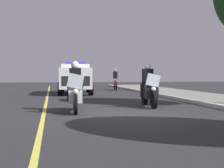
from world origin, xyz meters
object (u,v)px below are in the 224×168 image
police_motorcycle_lead_left (75,91)px  police_suv (75,77)px  cyclist_background (115,80)px  police_motorcycle_lead_right (149,89)px

police_motorcycle_lead_left → police_suv: (-9.74, 0.71, 0.37)m
police_motorcycle_lead_left → police_suv: size_ratio=0.43×
police_suv → police_motorcycle_lead_left: bearing=-4.2°
police_motorcycle_lead_left → cyclist_background: bearing=163.3°
police_motorcycle_lead_right → cyclist_background: 12.71m
police_motorcycle_lead_right → cyclist_background: (-12.66, 1.21, 0.14)m
police_motorcycle_lead_left → police_motorcycle_lead_right: size_ratio=1.00×
police_suv → cyclist_background: police_suv is taller
police_motorcycle_lead_left → cyclist_background: size_ratio=1.22×
police_motorcycle_lead_left → cyclist_background: police_motorcycle_lead_left is taller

